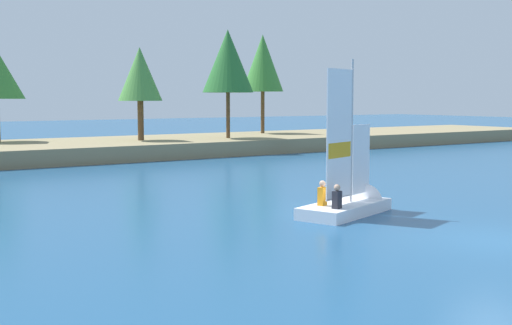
{
  "coord_description": "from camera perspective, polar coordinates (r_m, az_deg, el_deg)",
  "views": [
    {
      "loc": [
        -14.65,
        -10.51,
        3.7
      ],
      "look_at": [
        -0.36,
        10.81,
        1.2
      ],
      "focal_mm": 46.31,
      "sensor_mm": 36.0,
      "label": 1
    }
  ],
  "objects": [
    {
      "name": "shoreline_tree_right",
      "position": [
        51.77,
        0.58,
        8.56
      ],
      "size": [
        3.21,
        3.21,
        7.65
      ],
      "color": "brown",
      "rests_on": "shore_bank"
    },
    {
      "name": "shore_bank",
      "position": [
        43.07,
        -13.86,
        1.13
      ],
      "size": [
        80.0,
        10.03,
        0.98
      ],
      "primitive_type": "cube",
      "color": "#897A56",
      "rests_on": "ground"
    },
    {
      "name": "shoreline_tree_centre",
      "position": [
        43.54,
        -10.0,
        7.49
      ],
      "size": [
        2.84,
        2.84,
        6.01
      ],
      "color": "brown",
      "rests_on": "shore_bank"
    },
    {
      "name": "shoreline_tree_midright",
      "position": [
        45.47,
        -2.45,
        8.74
      ],
      "size": [
        3.49,
        3.49,
        7.39
      ],
      "color": "brown",
      "rests_on": "shore_bank"
    },
    {
      "name": "sailboat",
      "position": [
        21.86,
        8.61,
        -3.27
      ],
      "size": [
        4.33,
        2.67,
        5.42
      ],
      "rotation": [
        0.0,
        0.0,
        0.33
      ],
      "color": "white",
      "rests_on": "ground"
    },
    {
      "name": "ground_plane",
      "position": [
        18.4,
        20.19,
        -6.38
      ],
      "size": [
        200.0,
        200.0,
        0.0
      ],
      "primitive_type": "plane",
      "color": "navy"
    }
  ]
}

